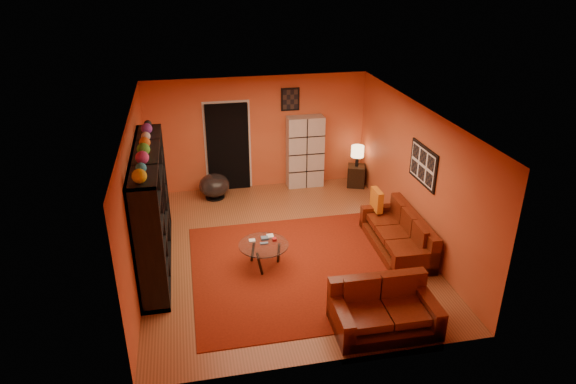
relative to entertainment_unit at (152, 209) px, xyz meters
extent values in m
plane|color=brown|center=(2.27, 0.00, -1.05)|extent=(6.00, 6.00, 0.00)
plane|color=white|center=(2.27, 0.00, 1.55)|extent=(6.00, 6.00, 0.00)
plane|color=#C9522C|center=(2.27, 3.00, 0.25)|extent=(6.00, 0.00, 6.00)
plane|color=#C9522C|center=(2.27, -3.00, 0.25)|extent=(6.00, 0.00, 6.00)
plane|color=#C9522C|center=(-0.23, 0.00, 0.25)|extent=(0.00, 6.00, 6.00)
plane|color=#C9522C|center=(4.78, 0.00, 0.25)|extent=(0.00, 6.00, 6.00)
cube|color=#5F160A|center=(2.38, -0.70, -1.04)|extent=(3.60, 3.60, 0.01)
cube|color=black|center=(1.57, 2.96, -0.03)|extent=(0.95, 0.10, 2.04)
cube|color=black|center=(4.75, -0.30, 0.55)|extent=(0.03, 1.00, 0.70)
cube|color=black|center=(3.02, 2.98, 1.00)|extent=(0.42, 0.03, 0.52)
cube|color=black|center=(0.00, 0.00, 0.00)|extent=(0.45, 3.00, 2.10)
imported|color=black|center=(0.05, 0.04, -0.04)|extent=(0.99, 0.13, 0.57)
cube|color=#4C160A|center=(4.32, -0.42, -0.89)|extent=(0.86, 1.98, 0.32)
cube|color=#4C160A|center=(4.63, -0.43, -0.62)|extent=(0.24, 1.96, 0.85)
cube|color=#4C160A|center=(4.30, -1.30, -0.74)|extent=(0.81, 0.20, 0.62)
cube|color=#4C160A|center=(4.35, 0.47, -0.74)|extent=(0.81, 0.20, 0.62)
cube|color=#4C160A|center=(4.27, -0.95, -0.58)|extent=(0.60, 0.53, 0.12)
cube|color=#4C160A|center=(4.29, -0.42, -0.58)|extent=(0.60, 0.53, 0.12)
cube|color=#4C160A|center=(4.30, 0.12, -0.58)|extent=(0.60, 0.53, 0.12)
cube|color=#4C160A|center=(3.28, -2.50, -0.89)|extent=(1.51, 0.92, 0.32)
cube|color=#4C160A|center=(3.29, -2.14, -0.62)|extent=(1.50, 0.20, 0.85)
cube|color=#4C160A|center=(3.94, -2.51, -0.74)|extent=(0.19, 0.90, 0.62)
cube|color=#4C160A|center=(2.62, -2.49, -0.74)|extent=(0.19, 0.90, 0.62)
cube|color=#4C160A|center=(3.57, -2.54, -0.58)|extent=(0.56, 0.69, 0.12)
cube|color=#4C160A|center=(3.00, -2.54, -0.58)|extent=(0.56, 0.69, 0.12)
cube|color=orange|center=(4.22, 0.42, -0.42)|extent=(0.12, 0.42, 0.42)
cylinder|color=silver|center=(1.83, -0.51, -0.62)|extent=(0.87, 0.87, 0.02)
cylinder|color=black|center=(2.10, -0.48, -0.83)|extent=(0.05, 0.05, 0.41)
cylinder|color=black|center=(1.67, -0.29, -0.83)|extent=(0.05, 0.05, 0.41)
cylinder|color=black|center=(1.72, -0.76, -0.83)|extent=(0.05, 0.05, 0.41)
cube|color=beige|center=(3.34, 2.80, -0.21)|extent=(0.84, 0.37, 1.68)
cylinder|color=black|center=(1.19, 2.50, -1.03)|extent=(0.44, 0.44, 0.03)
cylinder|color=black|center=(1.19, 2.50, -0.95)|extent=(0.06, 0.06, 0.15)
ellipsoid|color=#3A3333|center=(1.19, 2.50, -0.74)|extent=(0.69, 0.69, 0.51)
cube|color=black|center=(4.53, 2.52, -0.80)|extent=(0.51, 0.51, 0.50)
cylinder|color=black|center=(4.53, 2.52, -0.43)|extent=(0.08, 0.08, 0.24)
cylinder|color=#FFD28C|center=(4.53, 2.52, -0.18)|extent=(0.30, 0.30, 0.26)
camera|label=1|loc=(0.71, -8.11, 3.91)|focal=32.00mm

